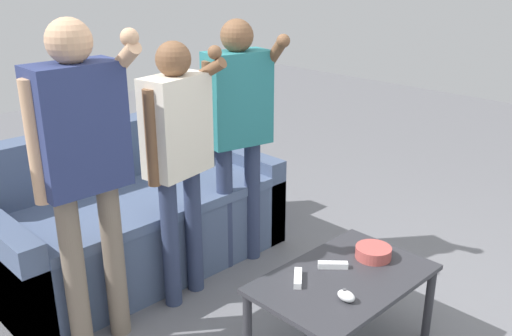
% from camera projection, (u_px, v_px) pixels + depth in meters
% --- Properties ---
extents(couch, '(1.82, 0.85, 0.89)m').
position_uv_depth(couch, '(136.00, 219.00, 3.55)').
color(couch, '#475675').
rests_on(couch, ground).
extents(coffee_table, '(0.88, 0.56, 0.44)m').
position_uv_depth(coffee_table, '(343.00, 287.00, 2.68)').
color(coffee_table, '#2D2D33').
rests_on(coffee_table, ground).
extents(snack_bowl, '(0.18, 0.18, 0.06)m').
position_uv_depth(snack_bowl, '(373.00, 252.00, 2.83)').
color(snack_bowl, '#B24C47').
rests_on(snack_bowl, coffee_table).
extents(game_remote_nunchuk, '(0.06, 0.09, 0.05)m').
position_uv_depth(game_remote_nunchuk, '(346.00, 296.00, 2.47)').
color(game_remote_nunchuk, white).
rests_on(game_remote_nunchuk, coffee_table).
extents(player_left, '(0.48, 0.33, 1.64)m').
position_uv_depth(player_left, '(82.00, 153.00, 2.55)').
color(player_left, '#756656').
rests_on(player_left, ground).
extents(player_center, '(0.46, 0.29, 1.49)m').
position_uv_depth(player_center, '(178.00, 145.00, 2.97)').
color(player_center, '#2D3856').
rests_on(player_center, ground).
extents(player_right, '(0.45, 0.40, 1.56)m').
position_uv_depth(player_right, '(238.00, 117.00, 3.35)').
color(player_right, '#2D3856').
rests_on(player_right, ground).
extents(game_remote_wand_near, '(0.14, 0.13, 0.03)m').
position_uv_depth(game_remote_wand_near, '(298.00, 278.00, 2.62)').
color(game_remote_wand_near, white).
rests_on(game_remote_wand_near, coffee_table).
extents(game_remote_wand_far, '(0.13, 0.13, 0.03)m').
position_uv_depth(game_remote_wand_far, '(333.00, 265.00, 2.74)').
color(game_remote_wand_far, white).
rests_on(game_remote_wand_far, coffee_table).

